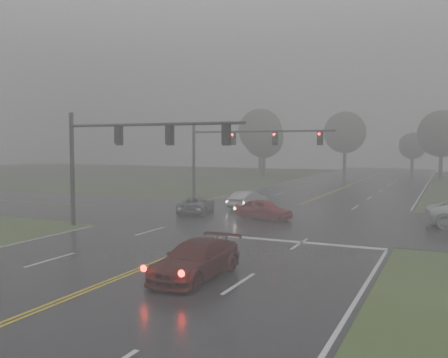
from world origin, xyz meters
The scene contains 15 objects.
ground centered at (0.00, 0.00, 0.00)m, with size 180.00×180.00×0.00m, color #334B20.
main_road centered at (0.00, 20.00, 0.00)m, with size 18.00×160.00×0.02m, color black.
cross_street centered at (0.00, 22.00, 0.00)m, with size 120.00×14.00×0.02m, color black.
stop_bar centered at (4.50, 14.40, 0.00)m, with size 8.50×0.50×0.01m, color silver.
sedan_maroon centered at (2.70, 6.05, 0.00)m, with size 1.97×4.85×1.41m, color #400C0B.
sedan_red centered at (-0.03, 21.12, 0.00)m, with size 1.62×4.02×1.37m, color maroon.
sedan_silver centered at (-3.20, 26.15, 0.00)m, with size 1.44×4.12×1.36m, color #B9BCC2.
car_grey centered at (-5.68, 22.08, 0.00)m, with size 2.09×4.53×1.26m, color #54565C.
signal_gantry_near centered at (-6.61, 13.96, 4.94)m, with size 11.86×0.31×7.08m.
signal_gantry_far centered at (-6.10, 30.21, 4.97)m, with size 13.16×0.36×7.05m.
tree_nw_a centered at (-15.46, 63.50, 6.03)m, with size 6.24×6.24×9.17m.
tree_ne_a centered at (10.06, 69.04, 6.62)m, with size 6.85×6.85×10.07m.
tree_n_mid centered at (-5.87, 79.20, 7.19)m, with size 7.44×7.44×10.93m.
tree_nw_b centered at (-19.35, 72.34, 7.48)m, with size 7.73×7.73×11.36m.
tree_n_far centered at (4.86, 87.86, 4.80)m, with size 4.98×4.98×7.31m.
Camera 1 is at (11.43, -10.51, 5.11)m, focal length 40.00 mm.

